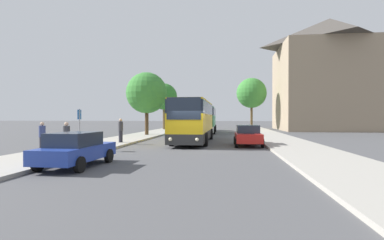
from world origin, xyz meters
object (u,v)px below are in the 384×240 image
Objects in this scene: pedestrian_waiting_far at (42,136)px; tree_left_near at (147,93)px; tree_right_near at (252,93)px; bus_front at (194,121)px; parked_car_right_near at (248,135)px; bus_middle at (206,119)px; pedestrian_waiting_near at (66,137)px; tree_left_far at (164,97)px; bus_stop_sign at (79,124)px; parked_car_left_curb at (76,149)px; pedestrian_walking_back at (121,130)px.

pedestrian_waiting_far is 16.90m from tree_left_near.
tree_left_near is 0.80× the size of tree_right_near.
parked_car_right_near is at bearing -31.39° from bus_front.
bus_front is at bearing -90.51° from bus_middle.
tree_left_near is at bearing 146.10° from pedestrian_waiting_near.
tree_right_near is at bearing 56.44° from tree_left_near.
parked_car_right_near is at bearing -65.52° from tree_left_far.
bus_stop_sign reaches higher than parked_car_right_near.
tree_left_far is (-3.82, 35.80, 4.68)m from parked_car_left_curb.
tree_left_far is at bearing 108.26° from bus_front.
tree_left_near is at bearing -45.22° from parked_car_right_near.
bus_middle reaches higher than pedestrian_waiting_far.
tree_left_near reaches higher than bus_stop_sign.
pedestrian_walking_back is at bearing -1.53° from parked_car_right_near.
bus_middle is 6.50× the size of pedestrian_waiting_far.
bus_front is at bearing 113.55° from pedestrian_waiting_near.
parked_car_left_curb is 0.61× the size of tree_left_near.
bus_middle is at bearing -76.43° from parked_car_right_near.
bus_stop_sign is at bearing -154.27° from pedestrian_walking_back.
bus_stop_sign is at bearing -88.03° from tree_left_far.
bus_front reaches higher than pedestrian_walking_back.
tree_right_near is at bearing 77.23° from parked_car_left_curb.
bus_middle is (-0.07, 15.03, -0.01)m from bus_front.
pedestrian_waiting_far is 0.22× the size of tree_left_far.
tree_left_near is (-2.55, 20.59, 4.04)m from parked_car_left_curb.
bus_front is 6.77× the size of pedestrian_waiting_near.
tree_right_near is (12.85, 37.01, 5.26)m from pedestrian_waiting_near.
bus_stop_sign is 0.33× the size of tree_left_far.
tree_left_near is 23.75m from tree_right_near.
bus_front is 1.05× the size of bus_middle.
bus_front reaches higher than parked_car_right_near.
tree_right_near is (2.71, 30.15, 5.47)m from parked_car_right_near.
tree_left_far reaches higher than bus_stop_sign.
pedestrian_walking_back is at bearing -85.57° from tree_left_far.
pedestrian_waiting_near is 32.80m from tree_left_far.
bus_stop_sign is (-6.36, -7.13, -0.14)m from bus_front.
parked_car_right_near is 30.76m from tree_right_near.
parked_car_right_near is 0.58× the size of tree_left_near.
pedestrian_walking_back is (-9.69, 0.22, 0.31)m from parked_car_right_near.
parked_car_right_near is 9.70m from pedestrian_walking_back.
tree_right_near reaches higher than parked_car_right_near.
bus_front is at bearing 76.33° from parked_car_left_curb.
pedestrian_waiting_near is at bearing 33.89° from parked_car_right_near.
bus_front is 11.21m from pedestrian_waiting_near.
parked_car_left_curb is at bearing -25.82° from pedestrian_waiting_far.
tree_right_near is at bearing 76.18° from bus_front.
parked_car_left_curb is 1.06× the size of parked_car_right_near.
tree_left_far is at bearing 107.91° from pedestrian_waiting_far.
bus_middle is at bearing 131.95° from pedestrian_waiting_near.
bus_front is 4.63× the size of bus_stop_sign.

